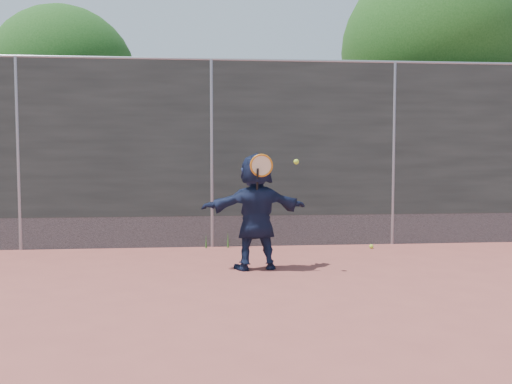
{
  "coord_description": "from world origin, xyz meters",
  "views": [
    {
      "loc": [
        -0.17,
        -5.68,
        1.53
      ],
      "look_at": [
        0.54,
        1.68,
        1.01
      ],
      "focal_mm": 40.0,
      "sensor_mm": 36.0,
      "label": 1
    }
  ],
  "objects": [
    {
      "name": "ball_ground",
      "position": [
        2.52,
        3.07,
        0.03
      ],
      "size": [
        0.07,
        0.07,
        0.07
      ],
      "primitive_type": "sphere",
      "color": "#B3E031",
      "rests_on": "ground"
    },
    {
      "name": "fence",
      "position": [
        -0.0,
        3.5,
        1.58
      ],
      "size": [
        20.0,
        0.06,
        3.03
      ],
      "color": "#38423D",
      "rests_on": "ground"
    },
    {
      "name": "weed_clump",
      "position": [
        0.29,
        3.38,
        0.13
      ],
      "size": [
        0.68,
        0.07,
        0.3
      ],
      "color": "#387226",
      "rests_on": "ground"
    },
    {
      "name": "tree_right",
      "position": [
        4.68,
        5.75,
        3.49
      ],
      "size": [
        3.78,
        3.6,
        5.39
      ],
      "color": "#382314",
      "rests_on": "ground"
    },
    {
      "name": "swing_action",
      "position": [
        0.63,
        1.48,
        1.35
      ],
      "size": [
        0.62,
        0.16,
        0.51
      ],
      "color": "#C06812",
      "rests_on": "ground"
    },
    {
      "name": "tree_left",
      "position": [
        -2.85,
        6.55,
        2.94
      ],
      "size": [
        3.15,
        3.0,
        4.53
      ],
      "color": "#382314",
      "rests_on": "ground"
    },
    {
      "name": "ground",
      "position": [
        0.0,
        0.0,
        0.0
      ],
      "size": [
        80.0,
        80.0,
        0.0
      ],
      "primitive_type": "plane",
      "color": "#9E4C42",
      "rests_on": "ground"
    },
    {
      "name": "player",
      "position": [
        0.54,
        1.68,
        0.76
      ],
      "size": [
        1.45,
        0.63,
        1.52
      ],
      "primitive_type": "imported",
      "rotation": [
        0.0,
        0.0,
        3.27
      ],
      "color": "#16203E",
      "rests_on": "ground"
    }
  ]
}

